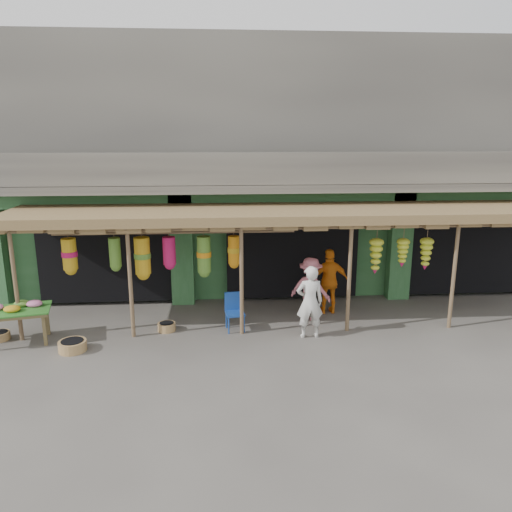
{
  "coord_description": "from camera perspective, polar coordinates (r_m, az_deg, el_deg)",
  "views": [
    {
      "loc": [
        -1.97,
        -11.08,
        4.61
      ],
      "look_at": [
        -1.08,
        1.0,
        1.56
      ],
      "focal_mm": 35.0,
      "sensor_mm": 36.0,
      "label": 1
    }
  ],
  "objects": [
    {
      "name": "basket_left",
      "position": [
        12.85,
        -27.23,
        -8.12
      ],
      "size": [
        0.51,
        0.51,
        0.18
      ],
      "primitive_type": "cylinder",
      "rotation": [
        0.0,
        0.0,
        -0.18
      ],
      "color": "#9A6B46",
      "rests_on": "ground"
    },
    {
      "name": "person_front",
      "position": [
        11.4,
        6.16,
        -5.24
      ],
      "size": [
        0.63,
        0.43,
        1.69
      ],
      "primitive_type": "imported",
      "rotation": [
        0.0,
        0.0,
        3.18
      ],
      "color": "silver",
      "rests_on": "ground"
    },
    {
      "name": "blue_chair",
      "position": [
        11.9,
        -2.49,
        -6.1
      ],
      "size": [
        0.48,
        0.49,
        0.89
      ],
      "rotation": [
        0.0,
        0.0,
        0.14
      ],
      "color": "#163E93",
      "rests_on": "ground"
    },
    {
      "name": "building",
      "position": [
        16.12,
        2.86,
        9.69
      ],
      "size": [
        16.4,
        6.8,
        7.0
      ],
      "color": "gray",
      "rests_on": "ground"
    },
    {
      "name": "flower_table",
      "position": [
        12.29,
        -25.9,
        -5.7
      ],
      "size": [
        1.69,
        1.21,
        0.92
      ],
      "rotation": [
        0.0,
        0.0,
        0.22
      ],
      "color": "brown",
      "rests_on": "ground"
    },
    {
      "name": "person_shopper",
      "position": [
        12.5,
        6.22,
        -3.74
      ],
      "size": [
        1.18,
        1.02,
        1.59
      ],
      "primitive_type": "imported",
      "rotation": [
        0.0,
        0.0,
        2.63
      ],
      "color": "#C46776",
      "rests_on": "ground"
    },
    {
      "name": "person_vendor",
      "position": [
        12.97,
        8.4,
        -2.88
      ],
      "size": [
        1.02,
        0.47,
        1.7
      ],
      "primitive_type": "imported",
      "rotation": [
        0.0,
        0.0,
        3.2
      ],
      "color": "orange",
      "rests_on": "ground"
    },
    {
      "name": "ground",
      "position": [
        12.16,
        5.49,
        -8.22
      ],
      "size": [
        80.0,
        80.0,
        0.0
      ],
      "primitive_type": "plane",
      "color": "#514C47",
      "rests_on": "ground"
    },
    {
      "name": "basket_mid",
      "position": [
        11.59,
        -20.23,
        -9.62
      ],
      "size": [
        0.76,
        0.76,
        0.23
      ],
      "primitive_type": "cylinder",
      "rotation": [
        0.0,
        0.0,
        -0.36
      ],
      "color": "olive",
      "rests_on": "ground"
    },
    {
      "name": "awning",
      "position": [
        12.2,
        4.43,
        4.52
      ],
      "size": [
        14.0,
        2.7,
        2.79
      ],
      "color": "brown",
      "rests_on": "ground"
    },
    {
      "name": "basket_right",
      "position": [
        12.12,
        -10.18,
        -7.97
      ],
      "size": [
        0.53,
        0.53,
        0.19
      ],
      "primitive_type": "cylinder",
      "rotation": [
        0.0,
        0.0,
        0.3
      ],
      "color": "#A78C4E",
      "rests_on": "ground"
    }
  ]
}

